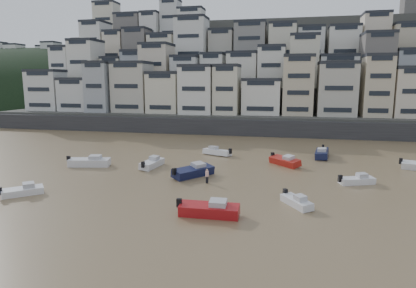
% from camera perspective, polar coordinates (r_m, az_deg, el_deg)
% --- Properties ---
extents(sea_strip, '(340.00, 340.00, 0.00)m').
position_cam_1_polar(sea_strip, '(205.75, -26.14, 5.53)').
color(sea_strip, '#465F65').
rests_on(sea_strip, ground).
extents(harbor_wall, '(140.00, 3.00, 3.50)m').
position_cam_1_polar(harbor_wall, '(81.59, 6.72, 2.52)').
color(harbor_wall, '#38383A').
rests_on(harbor_wall, ground).
extents(hillside, '(141.04, 66.00, 50.00)m').
position_cam_1_polar(hillside, '(120.41, 11.09, 10.14)').
color(hillside, '#4C4C47').
rests_on(hillside, ground).
extents(headland, '(216.00, 135.00, 53.33)m').
position_cam_1_polar(headland, '(188.68, -24.45, 5.35)').
color(headland, black).
rests_on(headland, ground).
extents(boat_a, '(5.95, 2.03, 1.61)m').
position_cam_1_polar(boat_a, '(33.70, 0.19, -9.75)').
color(boat_a, '#A21317').
rests_on(boat_a, ground).
extents(boat_b, '(3.56, 4.42, 1.18)m').
position_cam_1_polar(boat_b, '(37.33, 13.47, -8.40)').
color(boat_b, silver).
rests_on(boat_b, ground).
extents(boat_c, '(5.33, 6.27, 1.71)m').
position_cam_1_polar(boat_c, '(46.96, -2.29, -4.01)').
color(boat_c, '#13183D').
rests_on(boat_c, ground).
extents(boat_d, '(4.75, 3.07, 1.24)m').
position_cam_1_polar(boat_d, '(47.05, 21.94, -5.01)').
color(boat_d, silver).
rests_on(boat_d, ground).
extents(boat_e, '(5.12, 5.22, 1.50)m').
position_cam_1_polar(boat_e, '(54.10, 11.72, -2.46)').
color(boat_e, '#A71C14').
rests_on(boat_e, ground).
extents(boat_f, '(2.36, 5.56, 1.47)m').
position_cam_1_polar(boat_f, '(52.46, -8.62, -2.77)').
color(boat_f, silver).
rests_on(boat_f, ground).
extents(boat_h, '(5.47, 3.46, 1.42)m').
position_cam_1_polar(boat_h, '(60.22, 1.41, -1.04)').
color(boat_h, white).
rests_on(boat_h, ground).
extents(boat_i, '(2.83, 6.51, 1.72)m').
position_cam_1_polar(boat_i, '(61.16, 17.14, -1.17)').
color(boat_i, '#121839').
rests_on(boat_i, ground).
extents(boat_j, '(4.26, 4.08, 1.21)m').
position_cam_1_polar(boat_j, '(44.15, -26.64, -6.32)').
color(boat_j, white).
rests_on(boat_j, ground).
extents(boat_k, '(6.53, 3.28, 1.70)m').
position_cam_1_polar(boat_k, '(55.06, -17.79, -2.41)').
color(boat_k, silver).
rests_on(boat_k, ground).
extents(person_pink, '(0.44, 0.44, 1.74)m').
position_cam_1_polar(person_pink, '(43.97, -0.15, -4.95)').
color(person_pink, '#E5AAA1').
rests_on(person_pink, ground).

